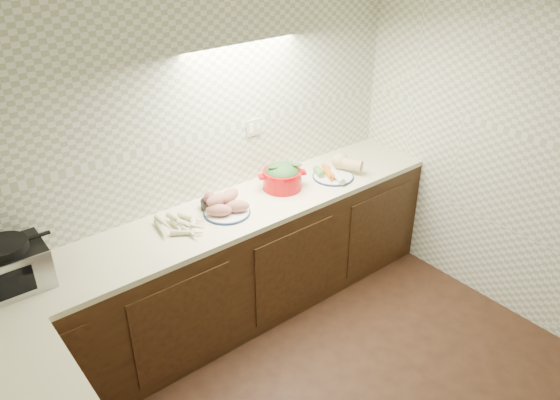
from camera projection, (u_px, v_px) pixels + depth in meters
room at (401, 213)px, 2.26m from camera, size 3.60×3.60×2.60m
counter at (195, 392)px, 2.92m from camera, size 3.60×3.60×0.90m
toaster_oven at (9, 267)px, 2.93m from camera, size 0.40×0.31×0.28m
parsnip_pile at (179, 228)px, 3.47m from camera, size 0.39×0.33×0.07m
sweet_potato_plate at (226, 206)px, 3.67m from camera, size 0.33×0.32×0.14m
onion_bowl at (212, 202)px, 3.73m from camera, size 0.16×0.16×0.13m
dutch_oven at (282, 176)px, 3.96m from camera, size 0.38×0.38×0.20m
veg_plate at (336, 168)px, 4.19m from camera, size 0.40×0.39×0.14m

